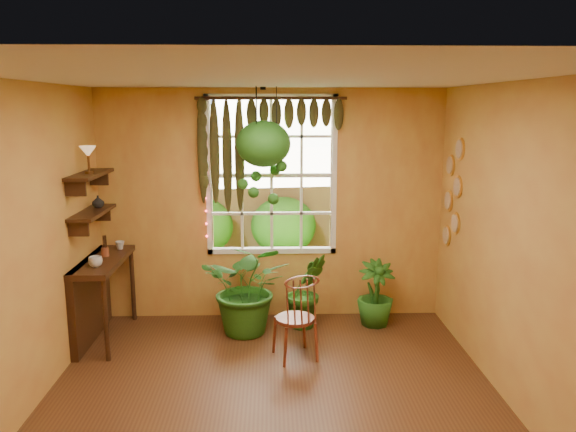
% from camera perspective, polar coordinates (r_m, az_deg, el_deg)
% --- Properties ---
extents(floor, '(4.50, 4.50, 0.00)m').
position_cam_1_polar(floor, '(4.90, -1.53, -19.50)').
color(floor, '#522E17').
rests_on(floor, ground).
extents(ceiling, '(4.50, 4.50, 0.00)m').
position_cam_1_polar(ceiling, '(4.22, -1.72, 13.88)').
color(ceiling, silver).
rests_on(ceiling, wall_back).
extents(wall_back, '(4.00, 0.00, 4.00)m').
position_cam_1_polar(wall_back, '(6.57, -1.68, 1.08)').
color(wall_back, gold).
rests_on(wall_back, floor).
extents(wall_left, '(0.00, 4.50, 4.50)m').
position_cam_1_polar(wall_left, '(4.80, -26.28, -3.86)').
color(wall_left, gold).
rests_on(wall_left, floor).
extents(wall_right, '(0.00, 4.50, 4.50)m').
position_cam_1_polar(wall_right, '(4.81, 23.01, -3.58)').
color(wall_right, gold).
rests_on(wall_right, floor).
extents(window, '(1.52, 0.10, 1.86)m').
position_cam_1_polar(window, '(6.55, -1.69, 4.14)').
color(window, white).
rests_on(window, wall_back).
extents(valance_vine, '(1.70, 0.12, 1.10)m').
position_cam_1_polar(valance_vine, '(6.38, -2.49, 9.15)').
color(valance_vine, '#38200F').
rests_on(valance_vine, window).
extents(string_lights, '(0.03, 0.03, 1.54)m').
position_cam_1_polar(string_lights, '(6.49, -8.44, 4.41)').
color(string_lights, '#FF2633').
rests_on(string_lights, window).
extents(wall_plates, '(0.04, 0.32, 1.10)m').
position_cam_1_polar(wall_plates, '(6.40, 16.36, 2.17)').
color(wall_plates, '#F0DFC4').
rests_on(wall_plates, wall_right).
extents(counter_ledge, '(0.40, 1.20, 0.90)m').
position_cam_1_polar(counter_ledge, '(6.42, -19.06, -7.13)').
color(counter_ledge, '#38200F').
rests_on(counter_ledge, floor).
extents(shelf_lower, '(0.25, 0.90, 0.04)m').
position_cam_1_polar(shelf_lower, '(6.21, -19.25, 0.33)').
color(shelf_lower, '#38200F').
rests_on(shelf_lower, wall_left).
extents(shelf_upper, '(0.25, 0.90, 0.04)m').
position_cam_1_polar(shelf_upper, '(6.15, -19.49, 3.99)').
color(shelf_upper, '#38200F').
rests_on(shelf_upper, wall_left).
extents(backyard, '(14.00, 10.00, 12.00)m').
position_cam_1_polar(backyard, '(11.16, -0.49, 4.91)').
color(backyard, '#33631C').
rests_on(backyard, ground).
extents(windsor_chair, '(0.49, 0.51, 1.04)m').
position_cam_1_polar(windsor_chair, '(5.71, 0.83, -11.50)').
color(windsor_chair, maroon).
rests_on(windsor_chair, floor).
extents(potted_plant_left, '(1.10, 1.00, 1.07)m').
position_cam_1_polar(potted_plant_left, '(6.25, -4.01, -7.21)').
color(potted_plant_left, '#1A5115').
rests_on(potted_plant_left, floor).
extents(potted_plant_mid, '(0.57, 0.52, 0.87)m').
position_cam_1_polar(potted_plant_mid, '(6.44, 1.89, -7.57)').
color(potted_plant_mid, '#1A5115').
rests_on(potted_plant_mid, floor).
extents(potted_plant_right, '(0.50, 0.50, 0.76)m').
position_cam_1_polar(potted_plant_right, '(6.58, 8.88, -7.77)').
color(potted_plant_right, '#1A5115').
rests_on(potted_plant_right, floor).
extents(hanging_basket, '(0.59, 0.59, 1.27)m').
position_cam_1_polar(hanging_basket, '(6.15, -2.51, 6.47)').
color(hanging_basket, black).
rests_on(hanging_basket, ceiling).
extents(cup_a, '(0.16, 0.16, 0.11)m').
position_cam_1_polar(cup_a, '(5.99, -18.97, -4.41)').
color(cup_a, silver).
rests_on(cup_a, counter_ledge).
extents(cup_b, '(0.12, 0.12, 0.09)m').
position_cam_1_polar(cup_b, '(6.63, -16.71, -2.87)').
color(cup_b, beige).
rests_on(cup_b, counter_ledge).
extents(brush_jar, '(0.08, 0.08, 0.29)m').
position_cam_1_polar(brush_jar, '(6.36, -18.12, -2.91)').
color(brush_jar, brown).
rests_on(brush_jar, counter_ledge).
extents(shelf_vase, '(0.16, 0.16, 0.13)m').
position_cam_1_polar(shelf_vase, '(6.37, -18.74, 1.39)').
color(shelf_vase, '#B2AD99').
rests_on(shelf_vase, shelf_lower).
extents(tiffany_lamp, '(0.17, 0.17, 0.28)m').
position_cam_1_polar(tiffany_lamp, '(6.07, -19.65, 6.03)').
color(tiffany_lamp, brown).
rests_on(tiffany_lamp, shelf_upper).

